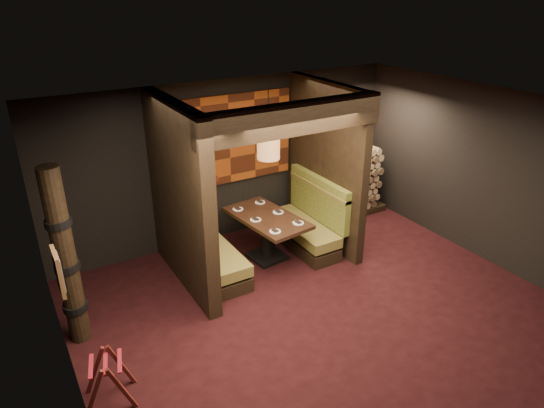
% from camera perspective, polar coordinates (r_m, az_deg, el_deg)
% --- Properties ---
extents(floor, '(6.50, 5.50, 0.02)m').
position_cam_1_polar(floor, '(7.16, 5.45, -12.25)').
color(floor, black).
rests_on(floor, ground).
extents(ceiling, '(6.50, 5.50, 0.02)m').
position_cam_1_polar(ceiling, '(5.91, 6.57, 10.65)').
color(ceiling, black).
rests_on(ceiling, ground).
extents(wall_back, '(6.50, 0.02, 2.85)m').
position_cam_1_polar(wall_back, '(8.60, -5.00, 5.14)').
color(wall_back, black).
rests_on(wall_back, ground).
extents(wall_front, '(6.50, 0.02, 2.85)m').
position_cam_1_polar(wall_front, '(4.85, 26.24, -14.30)').
color(wall_front, black).
rests_on(wall_front, ground).
extents(wall_left, '(0.02, 5.50, 2.85)m').
position_cam_1_polar(wall_left, '(5.38, -23.77, -9.68)').
color(wall_left, black).
rests_on(wall_left, ground).
extents(wall_right, '(0.02, 5.50, 2.85)m').
position_cam_1_polar(wall_right, '(8.63, 23.73, 3.18)').
color(wall_right, black).
rests_on(wall_right, ground).
extents(partition_left, '(0.20, 2.20, 2.85)m').
position_cam_1_polar(partition_left, '(7.16, -10.78, 0.71)').
color(partition_left, black).
rests_on(partition_left, floor).
extents(partition_right, '(0.15, 2.10, 2.85)m').
position_cam_1_polar(partition_right, '(8.38, 6.27, 4.57)').
color(partition_right, black).
rests_on(partition_right, floor).
extents(header_beam, '(2.85, 0.18, 0.44)m').
position_cam_1_polar(header_beam, '(6.51, 2.55, 9.97)').
color(header_beam, black).
rests_on(header_beam, partition_left).
extents(tapa_back_panel, '(2.40, 0.06, 1.55)m').
position_cam_1_polar(tapa_back_panel, '(8.42, -5.10, 7.55)').
color(tapa_back_panel, '#8F3D12').
rests_on(tapa_back_panel, wall_back).
extents(tapa_side_panel, '(0.04, 1.85, 1.45)m').
position_cam_1_polar(tapa_side_panel, '(7.19, -10.65, 4.49)').
color(tapa_side_panel, '#8F3D12').
rests_on(tapa_side_panel, partition_left).
extents(lacquer_shelf, '(0.60, 0.12, 0.07)m').
position_cam_1_polar(lacquer_shelf, '(8.36, -8.30, 2.61)').
color(lacquer_shelf, '#5F1C13').
rests_on(lacquer_shelf, wall_back).
extents(booth_bench_left, '(0.68, 1.60, 1.14)m').
position_cam_1_polar(booth_bench_left, '(7.74, -7.50, -5.65)').
color(booth_bench_left, black).
rests_on(booth_bench_left, floor).
extents(booth_bench_right, '(0.68, 1.60, 1.14)m').
position_cam_1_polar(booth_bench_right, '(8.55, 4.17, -2.41)').
color(booth_bench_right, black).
rests_on(booth_bench_right, floor).
extents(dining_table, '(0.98, 1.57, 0.79)m').
position_cam_1_polar(dining_table, '(8.05, -0.57, -2.96)').
color(dining_table, black).
rests_on(dining_table, floor).
extents(place_settings, '(0.77, 1.25, 0.03)m').
position_cam_1_polar(place_settings, '(7.94, -0.58, -1.38)').
color(place_settings, white).
rests_on(place_settings, dining_table).
extents(pendant_lamp, '(0.35, 0.35, 1.05)m').
position_cam_1_polar(pendant_lamp, '(7.44, -0.43, 7.00)').
color(pendant_lamp, '#9D6C3D').
rests_on(pendant_lamp, ceiling).
extents(framed_picture, '(0.05, 0.36, 0.46)m').
position_cam_1_polar(framed_picture, '(5.37, -23.82, -7.30)').
color(framed_picture, brown).
rests_on(framed_picture, wall_left).
extents(luggage_rack, '(0.67, 0.54, 0.63)m').
position_cam_1_polar(luggage_rack, '(5.94, -18.74, -18.76)').
color(luggage_rack, '#4A1713').
rests_on(luggage_rack, floor).
extents(totem_column, '(0.31, 0.31, 2.40)m').
position_cam_1_polar(totem_column, '(6.46, -23.08, -6.09)').
color(totem_column, black).
rests_on(totem_column, floor).
extents(firewood_stack, '(1.73, 0.70, 1.36)m').
position_cam_1_polar(firewood_stack, '(9.69, 8.47, 2.55)').
color(firewood_stack, black).
rests_on(firewood_stack, floor).
extents(mosaic_header, '(1.83, 0.10, 0.56)m').
position_cam_1_polar(mosaic_header, '(9.63, 7.59, 8.51)').
color(mosaic_header, maroon).
rests_on(mosaic_header, wall_back).
extents(bay_front_post, '(0.08, 0.08, 2.85)m').
position_cam_1_polar(bay_front_post, '(8.63, 5.73, 5.19)').
color(bay_front_post, black).
rests_on(bay_front_post, floor).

